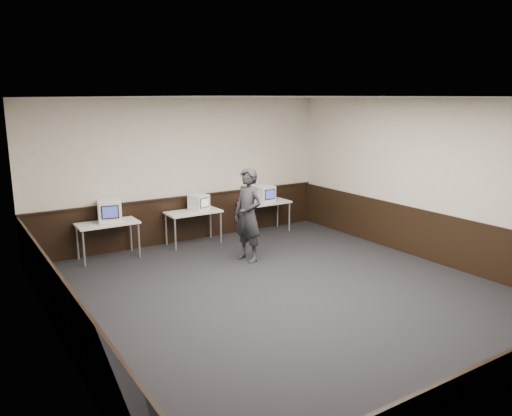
{
  "coord_description": "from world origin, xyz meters",
  "views": [
    {
      "loc": [
        -4.6,
        -6.17,
        3.19
      ],
      "look_at": [
        0.37,
        1.6,
        1.15
      ],
      "focal_mm": 35.0,
      "sensor_mm": 36.0,
      "label": 1
    }
  ],
  "objects_px": {
    "emac_left": "(109,211)",
    "emac_right": "(265,194)",
    "desk_center": "(193,214)",
    "emac_center": "(199,202)",
    "person": "(248,215)",
    "desk_left": "(107,226)",
    "desk_right": "(265,205)"
  },
  "relations": [
    {
      "from": "emac_center",
      "to": "emac_right",
      "type": "bearing_deg",
      "value": -18.97
    },
    {
      "from": "emac_left",
      "to": "emac_center",
      "type": "relative_size",
      "value": 1.21
    },
    {
      "from": "emac_left",
      "to": "person",
      "type": "height_order",
      "value": "person"
    },
    {
      "from": "desk_right",
      "to": "person",
      "type": "relative_size",
      "value": 0.64
    },
    {
      "from": "emac_left",
      "to": "desk_left",
      "type": "bearing_deg",
      "value": -137.95
    },
    {
      "from": "person",
      "to": "emac_left",
      "type": "bearing_deg",
      "value": -139.48
    },
    {
      "from": "desk_left",
      "to": "emac_right",
      "type": "distance_m",
      "value": 3.78
    },
    {
      "from": "person",
      "to": "desk_center",
      "type": "bearing_deg",
      "value": -178.55
    },
    {
      "from": "person",
      "to": "emac_center",
      "type": "bearing_deg",
      "value": 176.38
    },
    {
      "from": "desk_left",
      "to": "emac_center",
      "type": "distance_m",
      "value": 2.06
    },
    {
      "from": "desk_right",
      "to": "emac_right",
      "type": "height_order",
      "value": "emac_right"
    },
    {
      "from": "emac_left",
      "to": "person",
      "type": "distance_m",
      "value": 2.8
    },
    {
      "from": "desk_left",
      "to": "desk_center",
      "type": "bearing_deg",
      "value": 0.0
    },
    {
      "from": "desk_left",
      "to": "emac_right",
      "type": "relative_size",
      "value": 2.62
    },
    {
      "from": "desk_left",
      "to": "desk_right",
      "type": "relative_size",
      "value": 1.0
    },
    {
      "from": "desk_center",
      "to": "emac_right",
      "type": "distance_m",
      "value": 1.89
    },
    {
      "from": "desk_center",
      "to": "desk_left",
      "type": "bearing_deg",
      "value": 180.0
    },
    {
      "from": "desk_center",
      "to": "emac_right",
      "type": "xyz_separation_m",
      "value": [
        1.87,
        -0.03,
        0.27
      ]
    },
    {
      "from": "desk_right",
      "to": "emac_right",
      "type": "distance_m",
      "value": 0.27
    },
    {
      "from": "desk_left",
      "to": "person",
      "type": "relative_size",
      "value": 0.64
    },
    {
      "from": "emac_left",
      "to": "person",
      "type": "xyz_separation_m",
      "value": [
        2.25,
        -1.67,
        -0.04
      ]
    },
    {
      "from": "desk_left",
      "to": "desk_right",
      "type": "distance_m",
      "value": 3.8
    },
    {
      "from": "desk_right",
      "to": "emac_right",
      "type": "bearing_deg",
      "value": -139.19
    },
    {
      "from": "desk_center",
      "to": "person",
      "type": "bearing_deg",
      "value": -75.63
    },
    {
      "from": "emac_center",
      "to": "desk_right",
      "type": "bearing_deg",
      "value": -18.01
    },
    {
      "from": "desk_right",
      "to": "desk_left",
      "type": "bearing_deg",
      "value": 180.0
    },
    {
      "from": "desk_left",
      "to": "emac_left",
      "type": "height_order",
      "value": "emac_left"
    },
    {
      "from": "desk_center",
      "to": "emac_center",
      "type": "relative_size",
      "value": 2.61
    },
    {
      "from": "desk_left",
      "to": "desk_right",
      "type": "xyz_separation_m",
      "value": [
        3.8,
        0.0,
        0.0
      ]
    },
    {
      "from": "person",
      "to": "emac_right",
      "type": "bearing_deg",
      "value": 124.9
    },
    {
      "from": "desk_center",
      "to": "emac_right",
      "type": "relative_size",
      "value": 2.62
    },
    {
      "from": "emac_left",
      "to": "emac_right",
      "type": "xyz_separation_m",
      "value": [
        3.7,
        -0.07,
        -0.02
      ]
    }
  ]
}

